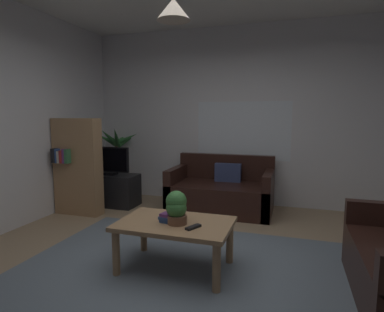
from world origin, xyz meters
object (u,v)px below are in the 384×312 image
object	(u,v)px
coffee_table	(175,229)
tv	(108,161)
book_on_table_0	(167,221)
tv_stand	(110,190)
pendant_lamp	(174,9)
bookshelf_corner	(77,166)
book_on_table_1	(168,218)
remote_on_table_0	(193,227)
couch_under_window	(221,193)
potted_plant_on_table	(176,207)
book_on_table_2	(168,215)
potted_palm_corner	(118,163)

from	to	relation	value
coffee_table	tv	xyz separation A→B (m)	(-1.77, 1.70, 0.34)
book_on_table_0	tv_stand	world-z (taller)	tv_stand
coffee_table	pendant_lamp	distance (m)	1.96
book_on_table_0	bookshelf_corner	distance (m)	2.26
coffee_table	tv_stand	xyz separation A→B (m)	(-1.77, 1.72, -0.14)
book_on_table_1	tv	size ratio (longest dim) A/B	0.22
remote_on_table_0	book_on_table_0	bearing A→B (deg)	-169.00
couch_under_window	tv	size ratio (longest dim) A/B	2.17
coffee_table	potted_plant_on_table	bearing A→B (deg)	-49.98
bookshelf_corner	pendant_lamp	world-z (taller)	pendant_lamp
book_on_table_0	bookshelf_corner	world-z (taller)	bookshelf_corner
book_on_table_1	couch_under_window	bearing A→B (deg)	88.31
book_on_table_1	book_on_table_2	world-z (taller)	book_on_table_2
couch_under_window	book_on_table_2	xyz separation A→B (m)	(-0.06, -2.01, 0.25)
pendant_lamp	potted_palm_corner	bearing A→B (deg)	130.76
book_on_table_2	potted_palm_corner	xyz separation A→B (m)	(-1.88, 2.28, 0.07)
bookshelf_corner	pendant_lamp	xyz separation A→B (m)	(1.96, -1.17, 1.64)
potted_palm_corner	bookshelf_corner	xyz separation A→B (m)	(-0.02, -1.07, 0.11)
tv_stand	pendant_lamp	bearing A→B (deg)	-44.18
book_on_table_0	tv	world-z (taller)	tv
book_on_table_1	tv_stand	world-z (taller)	book_on_table_1
remote_on_table_0	pendant_lamp	bearing A→B (deg)	178.43
bookshelf_corner	coffee_table	bearing A→B (deg)	-30.92
tv	bookshelf_corner	xyz separation A→B (m)	(-0.19, -0.53, -0.02)
book_on_table_1	pendant_lamp	world-z (taller)	pendant_lamp
book_on_table_1	bookshelf_corner	world-z (taller)	bookshelf_corner
couch_under_window	tv	xyz separation A→B (m)	(-1.77, -0.27, 0.45)
couch_under_window	tv_stand	distance (m)	1.79
potted_palm_corner	pendant_lamp	bearing A→B (deg)	-49.24
book_on_table_1	potted_palm_corner	world-z (taller)	potted_palm_corner
book_on_table_0	tv	xyz separation A→B (m)	(-1.71, 1.74, 0.25)
book_on_table_0	remote_on_table_0	size ratio (longest dim) A/B	0.82
book_on_table_2	bookshelf_corner	size ratio (longest dim) A/B	0.10
remote_on_table_0	tv_stand	world-z (taller)	tv_stand
couch_under_window	pendant_lamp	world-z (taller)	pendant_lamp
book_on_table_1	book_on_table_2	bearing A→B (deg)	81.94
potted_plant_on_table	tv_stand	world-z (taller)	potted_plant_on_table
bookshelf_corner	couch_under_window	bearing A→B (deg)	22.22
tv	book_on_table_0	bearing A→B (deg)	-45.44
potted_plant_on_table	pendant_lamp	bearing A→B (deg)	130.02
potted_plant_on_table	bookshelf_corner	size ratio (longest dim) A/B	0.21
coffee_table	pendant_lamp	world-z (taller)	pendant_lamp
potted_plant_on_table	tv	distance (m)	2.50
book_on_table_1	remote_on_table_0	xyz separation A→B (m)	(0.27, -0.07, -0.03)
book_on_table_2	remote_on_table_0	xyz separation A→B (m)	(0.27, -0.08, -0.06)
coffee_table	book_on_table_1	world-z (taller)	book_on_table_1
tv_stand	pendant_lamp	size ratio (longest dim) A/B	1.52
potted_plant_on_table	potted_palm_corner	bearing A→B (deg)	130.75
tv	book_on_table_2	bearing A→B (deg)	-45.27
book_on_table_2	pendant_lamp	xyz separation A→B (m)	(0.05, 0.03, 1.82)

